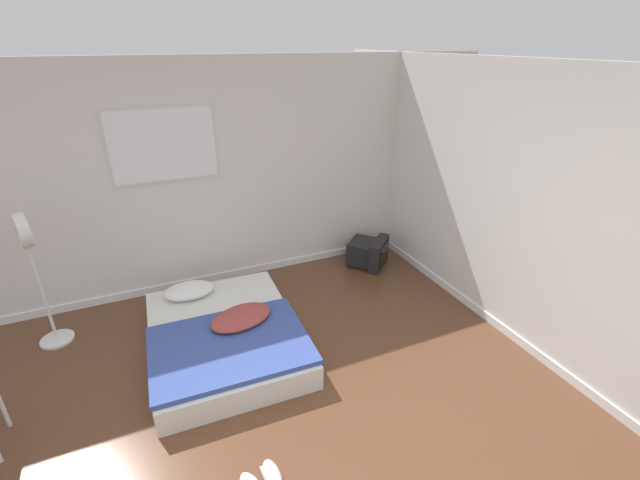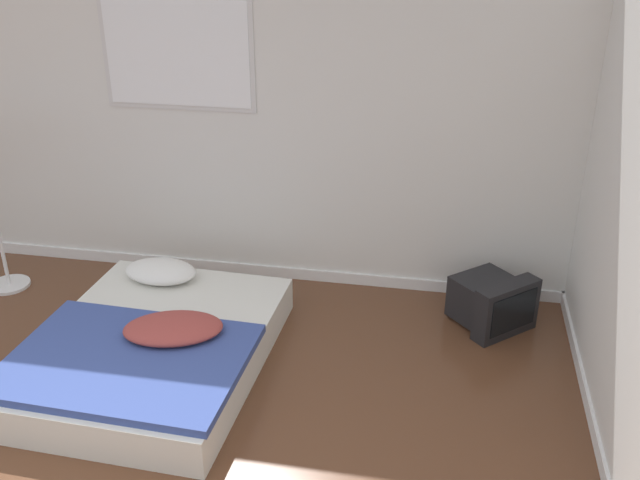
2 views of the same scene
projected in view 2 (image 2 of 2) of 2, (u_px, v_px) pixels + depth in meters
wall_back at (224, 114)px, 5.20m from camera, size 7.51×0.08×2.60m
mattress_bed at (152, 346)px, 4.51m from camera, size 1.43×1.83×0.38m
crt_tv at (492, 302)px, 4.94m from camera, size 0.63×0.64×0.38m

